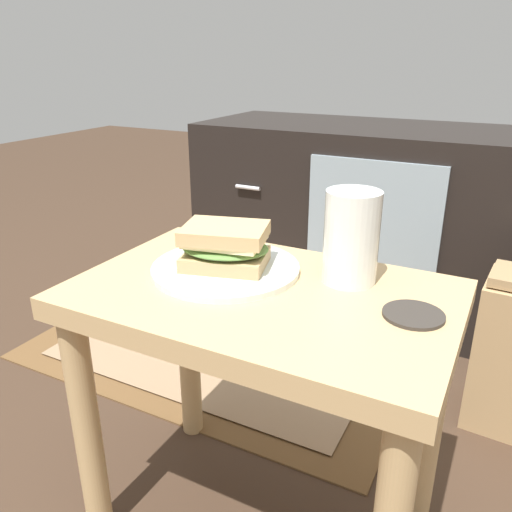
% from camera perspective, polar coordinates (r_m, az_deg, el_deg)
% --- Properties ---
extents(side_table, '(0.56, 0.36, 0.46)m').
position_cam_1_polar(side_table, '(0.81, 0.67, -9.48)').
color(side_table, tan).
rests_on(side_table, ground).
extents(tv_cabinet, '(0.96, 0.46, 0.58)m').
position_cam_1_polar(tv_cabinet, '(1.70, 10.71, 4.32)').
color(tv_cabinet, black).
rests_on(tv_cabinet, ground).
extents(area_rug, '(1.03, 0.67, 0.01)m').
position_cam_1_polar(area_rug, '(1.50, -3.61, -9.83)').
color(area_rug, brown).
rests_on(area_rug, ground).
extents(plate, '(0.24, 0.24, 0.01)m').
position_cam_1_polar(plate, '(0.82, -3.37, -1.38)').
color(plate, silver).
rests_on(plate, side_table).
extents(sandwich_front, '(0.16, 0.14, 0.07)m').
position_cam_1_polar(sandwich_front, '(0.81, -3.43, 1.09)').
color(sandwich_front, tan).
rests_on(sandwich_front, plate).
extents(beer_glass, '(0.08, 0.08, 0.14)m').
position_cam_1_polar(beer_glass, '(0.78, 10.49, 1.93)').
color(beer_glass, silver).
rests_on(beer_glass, side_table).
extents(coaster, '(0.08, 0.08, 0.01)m').
position_cam_1_polar(coaster, '(0.72, 17.02, -6.23)').
color(coaster, '#332D28').
rests_on(coaster, side_table).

